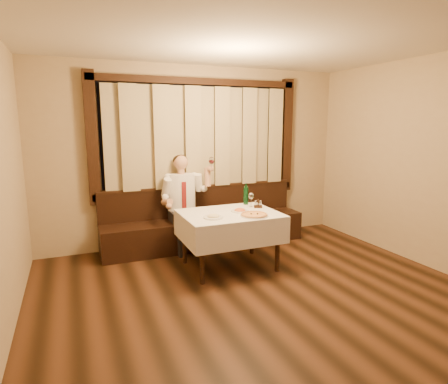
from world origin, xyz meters
name	(u,v)px	position (x,y,z in m)	size (l,w,h in m)	color
room	(256,162)	(0.00, 0.97, 1.50)	(5.01, 6.01, 2.81)	black
banquette	(204,226)	(0.00, 2.72, 0.31)	(3.20, 0.61, 0.94)	black
dining_table	(230,220)	(0.00, 1.70, 0.65)	(1.27, 0.97, 0.76)	black
pizza	(254,215)	(0.22, 1.42, 0.77)	(0.36, 0.36, 0.04)	white
pasta_red	(240,209)	(0.15, 1.71, 0.79)	(0.24, 0.24, 0.08)	white
pasta_cream	(213,215)	(-0.30, 1.53, 0.79)	(0.25, 0.25, 0.09)	white
green_bottle	(246,195)	(0.42, 2.08, 0.89)	(0.07, 0.07, 0.32)	#125525
table_wine_glass	(251,197)	(0.41, 1.90, 0.91)	(0.08, 0.08, 0.21)	white
cruet_caddy	(258,205)	(0.48, 1.81, 0.80)	(0.13, 0.10, 0.12)	black
seated_man	(183,196)	(-0.36, 2.63, 0.84)	(0.81, 0.60, 1.45)	black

